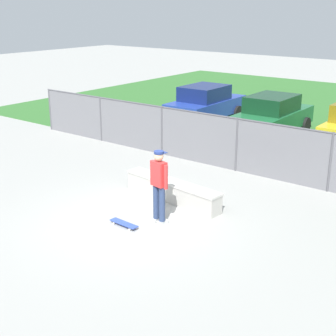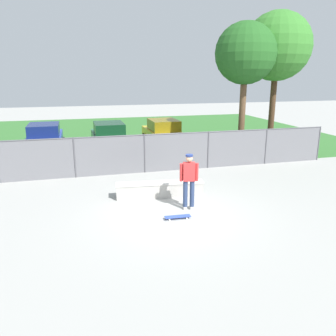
{
  "view_description": "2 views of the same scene",
  "coord_description": "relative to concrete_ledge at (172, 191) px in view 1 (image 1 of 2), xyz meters",
  "views": [
    {
      "loc": [
        7.39,
        -8.27,
        5.08
      ],
      "look_at": [
        -0.28,
        1.71,
        0.88
      ],
      "focal_mm": 52.46,
      "sensor_mm": 36.0,
      "label": 1
    },
    {
      "loc": [
        -2.76,
        -9.53,
        4.26
      ],
      "look_at": [
        0.18,
        1.55,
        1.09
      ],
      "focal_mm": 36.19,
      "sensor_mm": 36.0,
      "label": 2
    }
  ],
  "objects": [
    {
      "name": "ground_plane",
      "position": [
        0.09,
        -1.65,
        -0.28
      ],
      "size": [
        80.0,
        80.0,
        0.0
      ],
      "primitive_type": "plane",
      "color": "#9E9E99"
    },
    {
      "name": "concrete_ledge",
      "position": [
        0.0,
        0.0,
        0.0
      ],
      "size": [
        3.17,
        0.82,
        0.56
      ],
      "color": "#A8A59E",
      "rests_on": "ground"
    },
    {
      "name": "skateboard",
      "position": [
        0.07,
        -2.03,
        -0.21
      ],
      "size": [
        0.81,
        0.24,
        0.09
      ],
      "color": "#334CB2",
      "rests_on": "ground"
    },
    {
      "name": "car_blue",
      "position": [
        -4.52,
        8.47,
        0.56
      ],
      "size": [
        2.06,
        4.22,
        1.66
      ],
      "color": "#233D9E",
      "rests_on": "ground"
    },
    {
      "name": "skateboarder",
      "position": [
        0.63,
        -1.37,
        0.75
      ],
      "size": [
        0.59,
        0.35,
        1.84
      ],
      "color": "beige",
      "rests_on": "ground"
    },
    {
      "name": "chainlink_fence",
      "position": [
        0.09,
        3.26,
        0.66
      ],
      "size": [
        18.17,
        0.07,
        1.74
      ],
      "color": "#4C4C51",
      "rests_on": "ground"
    },
    {
      "name": "car_green",
      "position": [
        -1.02,
        8.06,
        0.56
      ],
      "size": [
        2.06,
        4.22,
        1.66
      ],
      "color": "#1E6638",
      "rests_on": "ground"
    }
  ]
}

